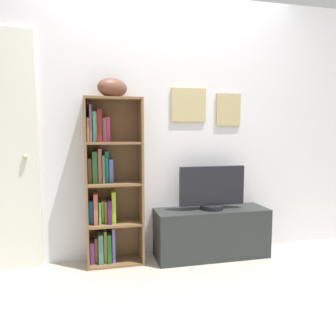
# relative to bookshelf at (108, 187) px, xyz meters

# --- Properties ---
(ground) EXTENTS (5.20, 5.20, 0.04)m
(ground) POSITION_rel_bookshelf_xyz_m (0.54, -1.00, -0.72)
(ground) COLOR #A8A093
(back_wall) EXTENTS (4.80, 0.08, 2.44)m
(back_wall) POSITION_rel_bookshelf_xyz_m (0.55, 0.13, 0.52)
(back_wall) COLOR silver
(back_wall) RESTS_ON ground
(bookshelf) EXTENTS (0.50, 0.26, 1.48)m
(bookshelf) POSITION_rel_bookshelf_xyz_m (0.00, 0.00, 0.00)
(bookshelf) COLOR brown
(bookshelf) RESTS_ON ground
(football) EXTENTS (0.33, 0.28, 0.16)m
(football) POSITION_rel_bookshelf_xyz_m (0.05, -0.03, 0.86)
(football) COLOR brown
(football) RESTS_ON bookshelf
(tv_stand) EXTENTS (1.06, 0.36, 0.46)m
(tv_stand) POSITION_rel_bookshelf_xyz_m (0.95, -0.08, -0.47)
(tv_stand) COLOR #252928
(tv_stand) RESTS_ON ground
(television) EXTENTS (0.62, 0.22, 0.41)m
(television) POSITION_rel_bookshelf_xyz_m (0.95, -0.08, -0.04)
(television) COLOR black
(television) RESTS_ON tv_stand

